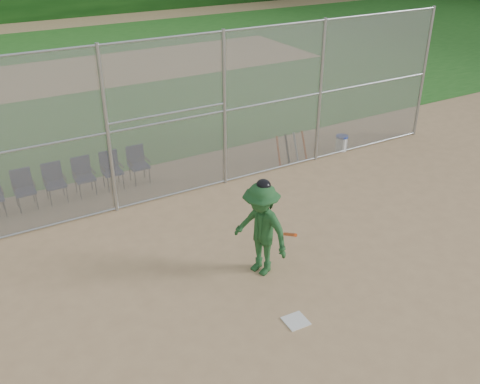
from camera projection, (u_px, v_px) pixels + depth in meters
ground at (307, 297)px, 10.01m from camera, size 100.00×100.00×0.00m
grass_strip at (66, 75)px, 23.81m from camera, size 100.00×100.00×0.00m
dirt_patch_far at (66, 75)px, 23.81m from camera, size 24.00×24.00×0.00m
backstop_fence at (188, 115)px, 12.88m from camera, size 16.09×0.09×4.00m
home_plate at (296, 321)px, 9.41m from camera, size 0.42×0.42×0.02m
batter_at_plate at (261, 229)px, 10.30m from camera, size 1.10×1.48×2.03m
water_cooler at (342, 143)px, 16.12m from camera, size 0.37×0.37×0.47m
spare_bats at (291, 148)px, 15.33m from camera, size 0.96×0.37×0.83m
chair_2 at (25, 190)px, 12.83m from camera, size 0.54×0.52×0.96m
chair_3 at (55, 184)px, 13.15m from camera, size 0.54×0.52×0.96m
chair_4 at (84, 177)px, 13.47m from camera, size 0.54×0.52×0.96m
chair_5 at (112, 171)px, 13.79m from camera, size 0.54×0.52×0.96m
chair_6 at (139, 165)px, 14.12m from camera, size 0.54×0.52×0.96m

